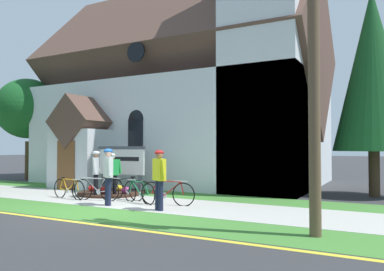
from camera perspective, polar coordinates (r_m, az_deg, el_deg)
name	(u,v)px	position (r m, az deg, el deg)	size (l,w,h in m)	color
ground	(168,196)	(14.21, -3.74, -9.14)	(140.00, 140.00, 0.00)	#333335
sidewalk_slab	(83,198)	(14.22, -16.24, -9.05)	(32.00, 2.78, 0.01)	#B7B5AD
grass_verge	(29,206)	(12.70, -23.61, -9.87)	(32.00, 1.81, 0.01)	#427F33
church_lawn	(123,191)	(15.91, -10.47, -8.31)	(24.00, 1.74, 0.01)	#427F33
church_building	(190,94)	(19.76, -0.36, 6.37)	(14.31, 10.41, 13.55)	silver
church_sign	(122,162)	(15.29, -10.67, -3.96)	(2.22, 0.27, 1.86)	#474C56
flower_bed	(111,192)	(14.91, -12.17, -8.46)	(2.56, 2.56, 0.34)	#382319
bicycle_black	(167,193)	(11.90, -3.80, -8.71)	(1.80, 0.33, 0.83)	black
bicycle_silver	(139,192)	(12.43, -8.07, -8.51)	(1.63, 0.56, 0.77)	black
bicycle_white	(126,189)	(13.30, -9.95, -8.01)	(1.71, 0.24, 0.84)	black
bicycle_orange	(96,189)	(13.32, -14.36, -7.93)	(1.77, 0.31, 0.83)	black
bicycle_blue	(69,189)	(14.02, -18.24, -7.68)	(1.73, 0.28, 0.76)	black
cyclist_in_red_jersey	(96,170)	(14.11, -14.42, -5.11)	(0.45, 0.70, 1.69)	black
cyclist_in_white_jersey	(108,172)	(12.03, -12.65, -5.38)	(0.52, 0.57, 1.78)	#191E38
cyclist_in_yellow_jersey	(112,172)	(14.06, -12.05, -5.40)	(0.43, 0.59, 1.60)	black
cyclist_in_blue_jersey	(159,175)	(10.86, -5.01, -5.95)	(0.56, 0.57, 1.74)	#191E38
utility_pole	(308,26)	(8.50, 17.23, 15.68)	(3.12, 0.28, 7.86)	brown
roadside_conifer	(373,69)	(15.62, 25.79, 9.06)	(2.88, 2.88, 7.78)	#3D2D1E
yard_deciduous_tree	(28,109)	(22.90, -23.67, 3.73)	(3.51, 3.51, 5.64)	#4C3823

